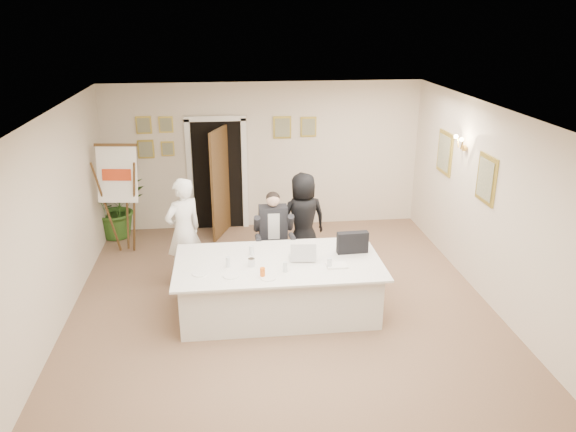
% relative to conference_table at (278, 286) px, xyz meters
% --- Properties ---
extents(floor, '(7.00, 7.00, 0.00)m').
position_rel_conference_table_xyz_m(floor, '(0.06, -0.05, -0.39)').
color(floor, brown).
rests_on(floor, ground).
extents(ceiling, '(6.00, 7.00, 0.02)m').
position_rel_conference_table_xyz_m(ceiling, '(0.06, -0.05, 2.41)').
color(ceiling, white).
rests_on(ceiling, wall_back).
extents(wall_back, '(6.00, 0.10, 2.80)m').
position_rel_conference_table_xyz_m(wall_back, '(0.06, 3.45, 1.01)').
color(wall_back, beige).
rests_on(wall_back, floor).
extents(wall_front, '(6.00, 0.10, 2.80)m').
position_rel_conference_table_xyz_m(wall_front, '(0.06, -3.55, 1.01)').
color(wall_front, beige).
rests_on(wall_front, floor).
extents(wall_left, '(0.10, 7.00, 2.80)m').
position_rel_conference_table_xyz_m(wall_left, '(-2.94, -0.05, 1.01)').
color(wall_left, beige).
rests_on(wall_left, floor).
extents(wall_right, '(0.10, 7.00, 2.80)m').
position_rel_conference_table_xyz_m(wall_right, '(3.06, -0.05, 1.01)').
color(wall_right, beige).
rests_on(wall_right, floor).
extents(doorway, '(1.14, 0.86, 2.20)m').
position_rel_conference_table_xyz_m(doorway, '(-0.82, 3.27, 0.65)').
color(doorway, black).
rests_on(doorway, floor).
extents(pictures_back_wall, '(3.40, 0.06, 0.80)m').
position_rel_conference_table_xyz_m(pictures_back_wall, '(-0.74, 3.42, 1.46)').
color(pictures_back_wall, gold).
rests_on(pictures_back_wall, wall_back).
extents(pictures_right_wall, '(0.06, 2.20, 0.80)m').
position_rel_conference_table_xyz_m(pictures_right_wall, '(3.03, 1.15, 1.36)').
color(pictures_right_wall, gold).
rests_on(pictures_right_wall, wall_right).
extents(wall_sconce, '(0.20, 0.30, 0.24)m').
position_rel_conference_table_xyz_m(wall_sconce, '(2.96, 1.15, 1.71)').
color(wall_sconce, gold).
rests_on(wall_sconce, wall_right).
extents(conference_table, '(2.84, 1.51, 0.78)m').
position_rel_conference_table_xyz_m(conference_table, '(0.00, 0.00, 0.00)').
color(conference_table, silver).
rests_on(conference_table, floor).
extents(seated_man, '(0.74, 0.77, 1.41)m').
position_rel_conference_table_xyz_m(seated_man, '(0.04, 1.17, 0.31)').
color(seated_man, black).
rests_on(seated_man, floor).
extents(flip_chart, '(0.69, 0.46, 1.92)m').
position_rel_conference_table_xyz_m(flip_chart, '(-2.47, 2.37, 0.49)').
color(flip_chart, '#3B2812').
rests_on(flip_chart, floor).
extents(standing_man, '(0.74, 0.69, 1.69)m').
position_rel_conference_table_xyz_m(standing_man, '(-1.35, 1.10, 0.45)').
color(standing_man, white).
rests_on(standing_man, floor).
extents(standing_woman, '(0.85, 0.65, 1.57)m').
position_rel_conference_table_xyz_m(standing_woman, '(0.56, 1.56, 0.39)').
color(standing_woman, black).
rests_on(standing_woman, floor).
extents(potted_palm, '(1.36, 1.31, 1.16)m').
position_rel_conference_table_xyz_m(potted_palm, '(-2.74, 3.15, 0.19)').
color(potted_palm, '#2D551C').
rests_on(potted_palm, floor).
extents(laptop, '(0.39, 0.40, 0.28)m').
position_rel_conference_table_xyz_m(laptop, '(0.34, 0.06, 0.52)').
color(laptop, '#B7BABC').
rests_on(laptop, conference_table).
extents(laptop_bag, '(0.45, 0.14, 0.31)m').
position_rel_conference_table_xyz_m(laptop_bag, '(1.08, 0.18, 0.54)').
color(laptop_bag, black).
rests_on(laptop_bag, conference_table).
extents(paper_stack, '(0.28, 0.20, 0.03)m').
position_rel_conference_table_xyz_m(paper_stack, '(0.77, -0.25, 0.40)').
color(paper_stack, white).
rests_on(paper_stack, conference_table).
extents(plate_left, '(0.23, 0.23, 0.01)m').
position_rel_conference_table_xyz_m(plate_left, '(-1.06, -0.29, 0.39)').
color(plate_left, white).
rests_on(plate_left, conference_table).
extents(plate_mid, '(0.27, 0.27, 0.01)m').
position_rel_conference_table_xyz_m(plate_mid, '(-0.65, -0.39, 0.39)').
color(plate_mid, white).
rests_on(plate_mid, conference_table).
extents(plate_near, '(0.26, 0.26, 0.01)m').
position_rel_conference_table_xyz_m(plate_near, '(-0.18, -0.50, 0.39)').
color(plate_near, white).
rests_on(plate_near, conference_table).
extents(glass_a, '(0.07, 0.07, 0.14)m').
position_rel_conference_table_xyz_m(glass_a, '(-0.69, -0.09, 0.45)').
color(glass_a, silver).
rests_on(glass_a, conference_table).
extents(glass_b, '(0.07, 0.07, 0.14)m').
position_rel_conference_table_xyz_m(glass_b, '(0.06, -0.34, 0.45)').
color(glass_b, silver).
rests_on(glass_b, conference_table).
extents(glass_c, '(0.07, 0.07, 0.14)m').
position_rel_conference_table_xyz_m(glass_c, '(0.66, -0.28, 0.45)').
color(glass_c, silver).
rests_on(glass_c, conference_table).
extents(glass_d, '(0.07, 0.07, 0.14)m').
position_rel_conference_table_xyz_m(glass_d, '(-0.35, 0.26, 0.45)').
color(glass_d, silver).
rests_on(glass_d, conference_table).
extents(oj_glass, '(0.07, 0.07, 0.13)m').
position_rel_conference_table_xyz_m(oj_glass, '(-0.25, -0.46, 0.45)').
color(oj_glass, '#DD5E12').
rests_on(oj_glass, conference_table).
extents(steel_jug, '(0.11, 0.11, 0.11)m').
position_rel_conference_table_xyz_m(steel_jug, '(-0.37, -0.11, 0.44)').
color(steel_jug, silver).
rests_on(steel_jug, conference_table).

